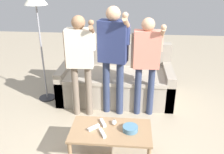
{
  "coord_description": "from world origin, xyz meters",
  "views": [
    {
      "loc": [
        0.24,
        -2.55,
        2.09
      ],
      "look_at": [
        -0.01,
        0.22,
        0.86
      ],
      "focal_mm": 38.89,
      "sensor_mm": 36.0,
      "label": 1
    }
  ],
  "objects_px": {
    "floor_lamp": "(36,6)",
    "player_center": "(113,50)",
    "game_remote_wand_near": "(103,123)",
    "game_remote_nunchuk": "(114,122)",
    "game_remote_wand_far": "(94,128)",
    "snack_bowl": "(130,129)",
    "couch": "(116,80)",
    "coffee_table": "(111,134)",
    "player_right": "(146,57)",
    "player_left": "(80,56)",
    "game_remote_wand_spare": "(102,133)"
  },
  "relations": [
    {
      "from": "game_remote_wand_far",
      "to": "game_remote_wand_spare",
      "type": "height_order",
      "value": "same"
    },
    {
      "from": "game_remote_wand_spare",
      "to": "game_remote_wand_far",
      "type": "bearing_deg",
      "value": 140.79
    },
    {
      "from": "player_left",
      "to": "game_remote_wand_near",
      "type": "distance_m",
      "value": 1.09
    },
    {
      "from": "coffee_table",
      "to": "game_remote_nunchuk",
      "type": "xyz_separation_m",
      "value": [
        0.03,
        0.12,
        0.08
      ]
    },
    {
      "from": "coffee_table",
      "to": "snack_bowl",
      "type": "xyz_separation_m",
      "value": [
        0.22,
        0.0,
        0.08
      ]
    },
    {
      "from": "couch",
      "to": "game_remote_nunchuk",
      "type": "xyz_separation_m",
      "value": [
        0.08,
        -1.46,
        0.13
      ]
    },
    {
      "from": "player_right",
      "to": "game_remote_wand_far",
      "type": "bearing_deg",
      "value": -120.6
    },
    {
      "from": "player_right",
      "to": "player_left",
      "type": "bearing_deg",
      "value": -174.19
    },
    {
      "from": "player_left",
      "to": "player_right",
      "type": "distance_m",
      "value": 0.95
    },
    {
      "from": "snack_bowl",
      "to": "game_remote_nunchuk",
      "type": "bearing_deg",
      "value": 149.02
    },
    {
      "from": "couch",
      "to": "game_remote_wand_spare",
      "type": "relative_size",
      "value": 11.9
    },
    {
      "from": "player_center",
      "to": "couch",
      "type": "bearing_deg",
      "value": 89.35
    },
    {
      "from": "game_remote_nunchuk",
      "to": "floor_lamp",
      "type": "distance_m",
      "value": 2.16
    },
    {
      "from": "couch",
      "to": "player_left",
      "type": "bearing_deg",
      "value": -126.68
    },
    {
      "from": "game_remote_nunchuk",
      "to": "player_right",
      "type": "xyz_separation_m",
      "value": [
        0.39,
        0.93,
        0.51
      ]
    },
    {
      "from": "snack_bowl",
      "to": "player_center",
      "type": "bearing_deg",
      "value": 105.28
    },
    {
      "from": "floor_lamp",
      "to": "game_remote_wand_near",
      "type": "xyz_separation_m",
      "value": [
        1.16,
        -1.28,
        -1.17
      ]
    },
    {
      "from": "floor_lamp",
      "to": "snack_bowl",
      "type": "bearing_deg",
      "value": -43.05
    },
    {
      "from": "snack_bowl",
      "to": "player_left",
      "type": "distance_m",
      "value": 1.32
    },
    {
      "from": "couch",
      "to": "coffee_table",
      "type": "bearing_deg",
      "value": -87.97
    },
    {
      "from": "game_remote_nunchuk",
      "to": "player_left",
      "type": "height_order",
      "value": "player_left"
    },
    {
      "from": "couch",
      "to": "player_left",
      "type": "xyz_separation_m",
      "value": [
        -0.47,
        -0.63,
        0.66
      ]
    },
    {
      "from": "snack_bowl",
      "to": "game_remote_nunchuk",
      "type": "xyz_separation_m",
      "value": [
        -0.19,
        0.12,
        -0.01
      ]
    },
    {
      "from": "player_left",
      "to": "player_center",
      "type": "distance_m",
      "value": 0.48
    },
    {
      "from": "player_center",
      "to": "game_remote_wand_far",
      "type": "xyz_separation_m",
      "value": [
        -0.14,
        -1.04,
        -0.61
      ]
    },
    {
      "from": "couch",
      "to": "player_left",
      "type": "relative_size",
      "value": 1.24
    },
    {
      "from": "game_remote_wand_near",
      "to": "player_center",
      "type": "bearing_deg",
      "value": 87.44
    },
    {
      "from": "snack_bowl",
      "to": "player_right",
      "type": "distance_m",
      "value": 1.18
    },
    {
      "from": "couch",
      "to": "player_right",
      "type": "xyz_separation_m",
      "value": [
        0.47,
        -0.54,
        0.64
      ]
    },
    {
      "from": "player_left",
      "to": "game_remote_wand_far",
      "type": "relative_size",
      "value": 11.44
    },
    {
      "from": "game_remote_wand_spare",
      "to": "player_left",
      "type": "bearing_deg",
      "value": 113.1
    },
    {
      "from": "coffee_table",
      "to": "player_left",
      "type": "xyz_separation_m",
      "value": [
        -0.53,
        0.95,
        0.61
      ]
    },
    {
      "from": "snack_bowl",
      "to": "floor_lamp",
      "type": "bearing_deg",
      "value": 136.95
    },
    {
      "from": "couch",
      "to": "game_remote_wand_spare",
      "type": "bearing_deg",
      "value": -90.99
    },
    {
      "from": "snack_bowl",
      "to": "player_center",
      "type": "xyz_separation_m",
      "value": [
        -0.29,
        1.04,
        0.6
      ]
    },
    {
      "from": "game_remote_wand_spare",
      "to": "coffee_table",
      "type": "bearing_deg",
      "value": 45.1
    },
    {
      "from": "game_remote_wand_spare",
      "to": "snack_bowl",
      "type": "bearing_deg",
      "value": 16.21
    },
    {
      "from": "player_center",
      "to": "game_remote_wand_spare",
      "type": "distance_m",
      "value": 1.29
    },
    {
      "from": "coffee_table",
      "to": "player_right",
      "type": "bearing_deg",
      "value": 68.27
    },
    {
      "from": "coffee_table",
      "to": "floor_lamp",
      "type": "xyz_separation_m",
      "value": [
        -1.27,
        1.39,
        1.24
      ]
    },
    {
      "from": "game_remote_nunchuk",
      "to": "game_remote_wand_far",
      "type": "bearing_deg",
      "value": -153.36
    },
    {
      "from": "floor_lamp",
      "to": "player_center",
      "type": "height_order",
      "value": "floor_lamp"
    },
    {
      "from": "player_center",
      "to": "player_right",
      "type": "xyz_separation_m",
      "value": [
        0.48,
        0.0,
        -0.09
      ]
    },
    {
      "from": "game_remote_wand_near",
      "to": "game_remote_wand_spare",
      "type": "height_order",
      "value": "same"
    },
    {
      "from": "game_remote_nunchuk",
      "to": "snack_bowl",
      "type": "bearing_deg",
      "value": -30.98
    },
    {
      "from": "snack_bowl",
      "to": "couch",
      "type": "bearing_deg",
      "value": 100.01
    },
    {
      "from": "couch",
      "to": "floor_lamp",
      "type": "height_order",
      "value": "floor_lamp"
    },
    {
      "from": "game_remote_nunchuk",
      "to": "player_center",
      "type": "relative_size",
      "value": 0.05
    },
    {
      "from": "snack_bowl",
      "to": "floor_lamp",
      "type": "relative_size",
      "value": 0.1
    },
    {
      "from": "player_left",
      "to": "game_remote_wand_far",
      "type": "bearing_deg",
      "value": -70.78
    }
  ]
}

